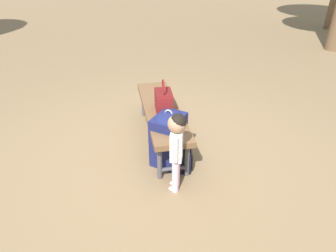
# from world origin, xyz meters

# --- Properties ---
(ground_plane) EXTENTS (40.00, 40.00, 0.00)m
(ground_plane) POSITION_xyz_m (0.00, 0.00, 0.00)
(ground_plane) COLOR brown
(ground_plane) RESTS_ON ground
(park_bench) EXTENTS (1.64, 0.60, 0.45)m
(park_bench) POSITION_xyz_m (-0.34, 0.14, 0.39)
(park_bench) COLOR brown
(park_bench) RESTS_ON ground
(handbag) EXTENTS (0.35, 0.24, 0.37)m
(handbag) POSITION_xyz_m (-0.26, 0.14, 0.58)
(handbag) COLOR maroon
(handbag) RESTS_ON park_bench
(child_standing) EXTENTS (0.20, 0.17, 0.81)m
(child_standing) POSITION_xyz_m (0.53, 0.02, 0.53)
(child_standing) COLOR #E5B2C6
(child_standing) RESTS_ON ground
(backpack_large) EXTENTS (0.46, 0.46, 0.63)m
(backpack_large) POSITION_xyz_m (0.08, 0.09, 0.31)
(backpack_large) COLOR #191E4C
(backpack_large) RESTS_ON ground
(backpack_small) EXTENTS (0.22, 0.20, 0.31)m
(backpack_small) POSITION_xyz_m (0.28, 0.20, 0.16)
(backpack_small) COLOR black
(backpack_small) RESTS_ON ground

